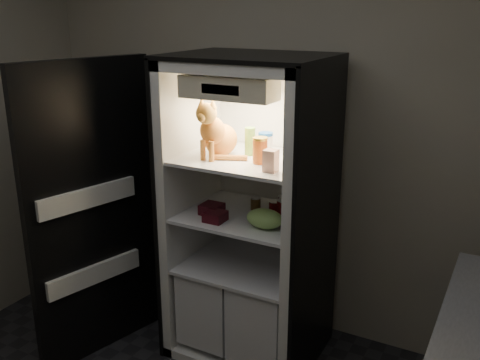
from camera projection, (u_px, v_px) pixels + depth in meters
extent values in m
plane|color=#B2AA94|center=(281.00, 132.00, 3.47)|extent=(3.60, 0.00, 3.60)
cube|color=white|center=(272.00, 199.00, 3.50)|extent=(0.85, 0.06, 1.85)
cube|color=white|center=(194.00, 204.00, 3.41)|extent=(0.06, 0.70, 1.85)
cube|color=white|center=(310.00, 227.00, 3.05)|extent=(0.06, 0.70, 1.85)
cube|color=white|center=(250.00, 64.00, 2.95)|extent=(0.85, 0.70, 0.06)
cube|color=white|center=(248.00, 342.00, 3.50)|extent=(0.85, 0.70, 0.06)
cube|color=black|center=(189.00, 203.00, 3.42)|extent=(0.02, 0.72, 1.87)
cube|color=black|center=(317.00, 228.00, 3.03)|extent=(0.02, 0.72, 1.87)
cube|color=black|center=(250.00, 56.00, 2.94)|extent=(0.90, 0.72, 0.02)
cube|color=white|center=(247.00, 159.00, 3.09)|extent=(0.73, 0.62, 0.02)
cube|color=white|center=(247.00, 215.00, 3.20)|extent=(0.73, 0.62, 0.02)
cube|color=white|center=(222.00, 294.00, 3.46)|extent=(0.34, 0.58, 0.48)
cube|color=white|center=(271.00, 308.00, 3.30)|extent=(0.34, 0.58, 0.48)
cube|color=white|center=(246.00, 265.00, 3.30)|extent=(0.73, 0.62, 0.02)
cube|color=beige|center=(229.00, 87.00, 2.78)|extent=(0.52, 0.18, 0.12)
cube|color=black|center=(220.00, 90.00, 2.71)|extent=(0.22, 0.01, 0.05)
cube|color=black|center=(94.00, 213.00, 3.25)|extent=(0.28, 0.86, 1.85)
cube|color=white|center=(94.00, 273.00, 3.31)|extent=(0.22, 0.63, 0.12)
cube|color=white|center=(87.00, 197.00, 3.16)|extent=(0.22, 0.63, 0.12)
ellipsoid|color=#B66617|center=(221.00, 140.00, 3.12)|extent=(0.19, 0.23, 0.19)
ellipsoid|color=#B66617|center=(212.00, 131.00, 3.03)|extent=(0.15, 0.14, 0.16)
sphere|color=#C47426|center=(206.00, 114.00, 2.94)|extent=(0.12, 0.12, 0.12)
sphere|color=#C47426|center=(201.00, 117.00, 2.91)|extent=(0.05, 0.05, 0.05)
cone|color=#C47426|center=(202.00, 102.00, 2.95)|extent=(0.05, 0.05, 0.05)
cone|color=#C47426|center=(213.00, 103.00, 2.92)|extent=(0.05, 0.05, 0.05)
cylinder|color=#B66617|center=(203.00, 150.00, 3.02)|extent=(0.03, 0.03, 0.12)
cylinder|color=#B66617|center=(211.00, 151.00, 3.00)|extent=(0.03, 0.03, 0.12)
cylinder|color=#B66617|center=(228.00, 157.00, 3.03)|extent=(0.21, 0.11, 0.03)
cylinder|color=#217C28|center=(250.00, 142.00, 3.13)|extent=(0.06, 0.06, 0.15)
cylinder|color=#217C28|center=(250.00, 129.00, 3.10)|extent=(0.06, 0.06, 0.01)
cylinder|color=white|center=(265.00, 144.00, 3.19)|extent=(0.09, 0.09, 0.10)
cylinder|color=#1752A7|center=(266.00, 134.00, 3.17)|extent=(0.09, 0.09, 0.02)
cylinder|color=maroon|center=(260.00, 152.00, 2.96)|extent=(0.08, 0.08, 0.13)
cylinder|color=gold|center=(260.00, 139.00, 2.94)|extent=(0.08, 0.08, 0.01)
cylinder|color=maroon|center=(297.00, 145.00, 2.96)|extent=(0.12, 0.12, 0.20)
cylinder|color=white|center=(297.00, 127.00, 2.93)|extent=(0.13, 0.13, 0.02)
cube|color=white|center=(271.00, 161.00, 2.81)|extent=(0.07, 0.07, 0.12)
cylinder|color=black|center=(283.00, 206.00, 3.17)|extent=(0.06, 0.06, 0.11)
cylinder|color=#B2B2B2|center=(283.00, 196.00, 3.15)|extent=(0.06, 0.06, 0.00)
cylinder|color=black|center=(283.00, 211.00, 3.06)|extent=(0.07, 0.07, 0.13)
cylinder|color=#B2B2B2|center=(283.00, 200.00, 3.04)|extent=(0.07, 0.07, 0.00)
cylinder|color=black|center=(274.00, 211.00, 3.08)|extent=(0.06, 0.06, 0.11)
cylinder|color=#B2B2B2|center=(275.00, 201.00, 3.07)|extent=(0.06, 0.06, 0.00)
cylinder|color=brown|center=(256.00, 204.00, 3.25)|extent=(0.06, 0.06, 0.08)
cylinder|color=#B2B2B2|center=(256.00, 198.00, 3.24)|extent=(0.06, 0.06, 0.01)
ellipsoid|color=#87C75D|center=(265.00, 219.00, 2.98)|extent=(0.22, 0.16, 0.11)
cube|color=#4B0C12|center=(212.00, 209.00, 3.19)|extent=(0.12, 0.12, 0.06)
cube|color=#4B0C12|center=(215.00, 216.00, 3.08)|extent=(0.11, 0.11, 0.06)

